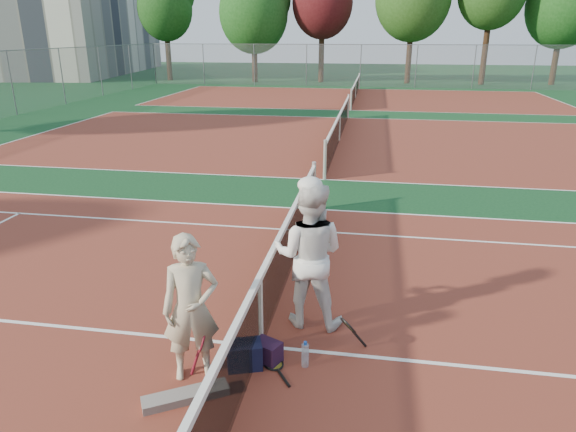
{
  "coord_description": "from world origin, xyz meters",
  "views": [
    {
      "loc": [
        1.27,
        -5.47,
        3.77
      ],
      "look_at": [
        0.0,
        2.05,
        1.05
      ],
      "focal_mm": 32.0,
      "sensor_mm": 36.0,
      "label": 1
    }
  ],
  "objects": [
    {
      "name": "fence_back",
      "position": [
        0.0,
        34.0,
        1.5
      ],
      "size": [
        32.0,
        0.06,
        3.0
      ],
      "primitive_type": null,
      "color": "slate",
      "rests_on": "ground"
    },
    {
      "name": "tree_back_maroon",
      "position": [
        -3.27,
        37.53,
        5.97
      ],
      "size": [
        4.73,
        4.73,
        8.71
      ],
      "color": "#382314",
      "rests_on": "ground"
    },
    {
      "name": "racket_spare",
      "position": [
        0.23,
        -0.35,
        0.01
      ],
      "size": [
        0.56,
        0.65,
        0.03
      ],
      "primitive_type": null,
      "rotation": [
        0.0,
        0.0,
        2.16
      ],
      "color": "black",
      "rests_on": "ground"
    },
    {
      "name": "water_bottle",
      "position": [
        0.61,
        -0.31,
        0.15
      ],
      "size": [
        0.09,
        0.09,
        0.3
      ],
      "primitive_type": "cylinder",
      "color": "#A8C0D5",
      "rests_on": "ground"
    },
    {
      "name": "player_b",
      "position": [
        0.51,
        0.71,
        1.0
      ],
      "size": [
        1.02,
        0.82,
        2.01
      ],
      "primitive_type": "imported",
      "rotation": [
        0.0,
        0.0,
        3.08
      ],
      "color": "white",
      "rests_on": "ground"
    },
    {
      "name": "court_main",
      "position": [
        0.0,
        0.0,
        0.0
      ],
      "size": [
        23.77,
        10.97,
        0.01
      ],
      "primitive_type": "cube",
      "color": "maroon",
      "rests_on": "ground"
    },
    {
      "name": "court_far_b",
      "position": [
        0.0,
        27.0,
        0.0
      ],
      "size": [
        23.77,
        10.97,
        0.01
      ],
      "primitive_type": "cube",
      "color": "maroon",
      "rests_on": "ground"
    },
    {
      "name": "net_cover_canvas",
      "position": [
        -0.59,
        -1.12,
        0.05
      ],
      "size": [
        0.91,
        0.66,
        0.1
      ],
      "primitive_type": "cube",
      "rotation": [
        0.0,
        0.0,
        0.54
      ],
      "color": "slate",
      "rests_on": "ground"
    },
    {
      "name": "racket_red",
      "position": [
        -0.54,
        -0.65,
        0.29
      ],
      "size": [
        0.28,
        0.32,
        0.58
      ],
      "primitive_type": null,
      "rotation": [
        0.0,
        0.0,
        0.3
      ],
      "color": "maroon",
      "rests_on": "ground"
    },
    {
      "name": "racket_black_held",
      "position": [
        1.09,
        0.05,
        0.25
      ],
      "size": [
        0.47,
        0.44,
        0.5
      ],
      "primitive_type": null,
      "rotation": [
        0.0,
        0.0,
        3.78
      ],
      "color": "black",
      "rests_on": "ground"
    },
    {
      "name": "net_far_b",
      "position": [
        0.0,
        27.0,
        0.51
      ],
      "size": [
        0.1,
        10.98,
        1.02
      ],
      "primitive_type": null,
      "color": "black",
      "rests_on": "ground"
    },
    {
      "name": "net_main",
      "position": [
        0.0,
        0.0,
        0.51
      ],
      "size": [
        0.1,
        10.98,
        1.02
      ],
      "primitive_type": null,
      "color": "black",
      "rests_on": "ground"
    },
    {
      "name": "net_far_a",
      "position": [
        0.0,
        13.5,
        0.51
      ],
      "size": [
        0.1,
        10.98,
        1.02
      ],
      "primitive_type": null,
      "color": "black",
      "rests_on": "ground"
    },
    {
      "name": "tree_back_5",
      "position": [
        14.58,
        38.18,
        5.68
      ],
      "size": [
        5.38,
        5.38,
        8.79
      ],
      "color": "#382314",
      "rests_on": "ground"
    },
    {
      "name": "sports_bag_navy",
      "position": [
        -0.11,
        -0.44,
        0.16
      ],
      "size": [
        0.48,
        0.4,
        0.32
      ],
      "primitive_type": "cube",
      "rotation": [
        0.0,
        0.0,
        0.33
      ],
      "color": "black",
      "rests_on": "ground"
    },
    {
      "name": "ground",
      "position": [
        0.0,
        0.0,
        0.0
      ],
      "size": [
        130.0,
        130.0,
        0.0
      ],
      "primitive_type": "plane",
      "color": "#0F3A1B",
      "rests_on": "ground"
    },
    {
      "name": "tree_back_1",
      "position": [
        -8.58,
        36.66,
        5.26
      ],
      "size": [
        5.41,
        5.41,
        8.38
      ],
      "color": "#382314",
      "rests_on": "ground"
    },
    {
      "name": "court_far_a",
      "position": [
        0.0,
        13.5,
        0.0
      ],
      "size": [
        23.77,
        10.97,
        0.01
      ],
      "primitive_type": "cube",
      "color": "maroon",
      "rests_on": "ground"
    },
    {
      "name": "player_a",
      "position": [
        -0.64,
        -0.67,
        0.87
      ],
      "size": [
        0.75,
        0.62,
        1.74
      ],
      "primitive_type": "imported",
      "rotation": [
        0.0,
        0.0,
        0.38
      ],
      "color": "#BCB092",
      "rests_on": "ground"
    },
    {
      "name": "sports_bag_purple",
      "position": [
        0.14,
        -0.29,
        0.13
      ],
      "size": [
        0.4,
        0.35,
        0.27
      ],
      "primitive_type": "cube",
      "rotation": [
        0.0,
        0.0,
        -0.45
      ],
      "color": "black",
      "rests_on": "ground"
    },
    {
      "name": "tree_back_0",
      "position": [
        -16.1,
        37.17,
        5.61
      ],
      "size": [
        4.42,
        4.42,
        8.18
      ],
      "color": "#382314",
      "rests_on": "ground"
    }
  ]
}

